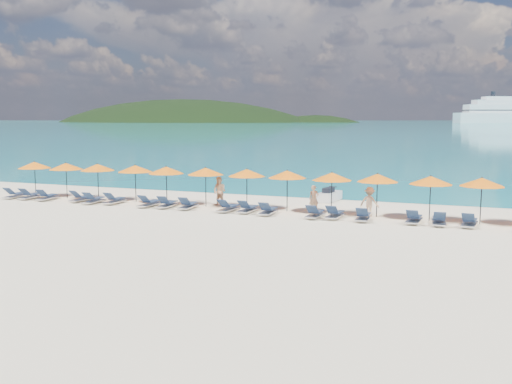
% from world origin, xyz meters
% --- Properties ---
extents(ground, '(1400.00, 1400.00, 0.00)m').
position_xyz_m(ground, '(0.00, 0.00, 0.00)').
color(ground, beige).
extents(sea, '(1600.00, 1300.00, 0.01)m').
position_xyz_m(sea, '(0.00, 660.00, 0.01)').
color(sea, '#1FA9B2').
rests_on(sea, ground).
extents(headland_main, '(374.00, 242.00, 126.50)m').
position_xyz_m(headland_main, '(-300.00, 540.00, -38.00)').
color(headland_main, black).
rests_on(headland_main, ground).
extents(headland_small, '(162.00, 126.00, 85.50)m').
position_xyz_m(headland_small, '(-150.00, 560.00, -35.00)').
color(headland_small, black).
rests_on(headland_small, ground).
extents(jetski, '(1.11, 2.37, 0.82)m').
position_xyz_m(jetski, '(2.37, 9.24, 0.34)').
color(jetski, silver).
rests_on(jetski, ground).
extents(beachgoer_a, '(0.64, 0.57, 1.47)m').
position_xyz_m(beachgoer_a, '(2.64, 4.78, 0.73)').
color(beachgoer_a, '#DFAB7E').
rests_on(beachgoer_a, ground).
extents(beachgoer_b, '(0.88, 0.59, 1.68)m').
position_xyz_m(beachgoer_b, '(-3.04, 5.03, 0.84)').
color(beachgoer_b, '#DFAB7E').
rests_on(beachgoer_b, ground).
extents(beachgoer_c, '(1.06, 0.64, 1.54)m').
position_xyz_m(beachgoer_c, '(5.65, 4.51, 0.77)').
color(beachgoer_c, '#DFAB7E').
rests_on(beachgoer_c, ground).
extents(umbrella_0, '(2.10, 2.10, 2.28)m').
position_xyz_m(umbrella_0, '(-15.90, 4.44, 2.02)').
color(umbrella_0, black).
rests_on(umbrella_0, ground).
extents(umbrella_1, '(2.10, 2.10, 2.28)m').
position_xyz_m(umbrella_1, '(-13.41, 4.45, 2.02)').
color(umbrella_1, black).
rests_on(umbrella_1, ground).
extents(umbrella_2, '(2.10, 2.10, 2.28)m').
position_xyz_m(umbrella_2, '(-11.07, 4.54, 2.02)').
color(umbrella_2, black).
rests_on(umbrella_2, ground).
extents(umbrella_3, '(2.10, 2.10, 2.28)m').
position_xyz_m(umbrella_3, '(-8.41, 4.61, 2.02)').
color(umbrella_3, black).
rests_on(umbrella_3, ground).
extents(umbrella_4, '(2.10, 2.10, 2.28)m').
position_xyz_m(umbrella_4, '(-6.16, 4.41, 2.02)').
color(umbrella_4, black).
rests_on(umbrella_4, ground).
extents(umbrella_5, '(2.10, 2.10, 2.28)m').
position_xyz_m(umbrella_5, '(-3.72, 4.62, 2.02)').
color(umbrella_5, black).
rests_on(umbrella_5, ground).
extents(umbrella_6, '(2.10, 2.10, 2.28)m').
position_xyz_m(umbrella_6, '(-1.19, 4.65, 2.02)').
color(umbrella_6, black).
rests_on(umbrella_6, ground).
extents(umbrella_7, '(2.10, 2.10, 2.28)m').
position_xyz_m(umbrella_7, '(1.16, 4.66, 2.02)').
color(umbrella_7, black).
rests_on(umbrella_7, ground).
extents(umbrella_8, '(2.10, 2.10, 2.28)m').
position_xyz_m(umbrella_8, '(3.69, 4.42, 2.02)').
color(umbrella_8, black).
rests_on(umbrella_8, ground).
extents(umbrella_9, '(2.10, 2.10, 2.28)m').
position_xyz_m(umbrella_9, '(6.01, 4.59, 2.02)').
color(umbrella_9, black).
rests_on(umbrella_9, ground).
extents(umbrella_10, '(2.10, 2.10, 2.28)m').
position_xyz_m(umbrella_10, '(8.62, 4.40, 2.02)').
color(umbrella_10, black).
rests_on(umbrella_10, ground).
extents(umbrella_11, '(2.10, 2.10, 2.28)m').
position_xyz_m(umbrella_11, '(10.95, 4.46, 2.02)').
color(umbrella_11, black).
rests_on(umbrella_11, ground).
extents(lounger_0, '(0.66, 1.71, 0.66)m').
position_xyz_m(lounger_0, '(-16.35, 3.17, 0.24)').
color(lounger_0, silver).
rests_on(lounger_0, ground).
extents(lounger_1, '(0.71, 1.73, 0.66)m').
position_xyz_m(lounger_1, '(-15.20, 3.22, 0.24)').
color(lounger_1, silver).
rests_on(lounger_1, ground).
extents(lounger_2, '(0.78, 1.75, 0.66)m').
position_xyz_m(lounger_2, '(-13.88, 3.20, 0.24)').
color(lounger_2, silver).
rests_on(lounger_2, ground).
extents(lounger_3, '(0.78, 1.75, 0.66)m').
position_xyz_m(lounger_3, '(-11.51, 3.48, 0.24)').
color(lounger_3, silver).
rests_on(lounger_3, ground).
extents(lounger_4, '(0.72, 1.73, 0.66)m').
position_xyz_m(lounger_4, '(-10.36, 3.13, 0.24)').
color(lounger_4, silver).
rests_on(lounger_4, ground).
extents(lounger_5, '(0.66, 1.71, 0.66)m').
position_xyz_m(lounger_5, '(-9.13, 3.46, 0.24)').
color(lounger_5, silver).
rests_on(lounger_5, ground).
extents(lounger_6, '(0.70, 1.73, 0.66)m').
position_xyz_m(lounger_6, '(-6.62, 3.24, 0.24)').
color(lounger_6, silver).
rests_on(lounger_6, ground).
extents(lounger_7, '(0.73, 1.74, 0.66)m').
position_xyz_m(lounger_7, '(-5.48, 3.31, 0.24)').
color(lounger_7, silver).
rests_on(lounger_7, ground).
extents(lounger_8, '(0.78, 1.75, 0.66)m').
position_xyz_m(lounger_8, '(-4.18, 3.32, 0.24)').
color(lounger_8, silver).
rests_on(lounger_8, ground).
extents(lounger_9, '(0.79, 1.75, 0.66)m').
position_xyz_m(lounger_9, '(-1.72, 3.30, 0.24)').
color(lounger_9, silver).
rests_on(lounger_9, ground).
extents(lounger_10, '(0.72, 1.73, 0.66)m').
position_xyz_m(lounger_10, '(-0.61, 3.40, 0.24)').
color(lounger_10, silver).
rests_on(lounger_10, ground).
extents(lounger_11, '(0.67, 1.72, 0.66)m').
position_xyz_m(lounger_11, '(0.60, 3.17, 0.24)').
color(lounger_11, silver).
rests_on(lounger_11, ground).
extents(lounger_12, '(0.68, 1.72, 0.66)m').
position_xyz_m(lounger_12, '(3.16, 3.15, 0.24)').
color(lounger_12, silver).
rests_on(lounger_12, ground).
extents(lounger_13, '(0.71, 1.73, 0.66)m').
position_xyz_m(lounger_13, '(4.13, 3.36, 0.24)').
color(lounger_13, silver).
rests_on(lounger_13, ground).
extents(lounger_14, '(0.70, 1.73, 0.66)m').
position_xyz_m(lounger_14, '(5.59, 3.21, 0.24)').
color(lounger_14, silver).
rests_on(lounger_14, ground).
extents(lounger_15, '(0.70, 1.73, 0.66)m').
position_xyz_m(lounger_15, '(7.99, 3.44, 0.24)').
color(lounger_15, silver).
rests_on(lounger_15, ground).
extents(lounger_16, '(0.78, 1.75, 0.66)m').
position_xyz_m(lounger_16, '(9.14, 3.37, 0.24)').
color(lounger_16, silver).
rests_on(lounger_16, ground).
extents(lounger_17, '(0.78, 1.75, 0.66)m').
position_xyz_m(lounger_17, '(10.48, 3.46, 0.24)').
color(lounger_17, silver).
rests_on(lounger_17, ground).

